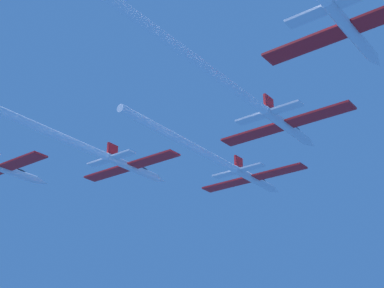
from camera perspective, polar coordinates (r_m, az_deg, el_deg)
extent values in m
cylinder|color=white|center=(88.22, 6.44, -3.66)|extent=(1.22, 11.10, 1.22)
cone|color=white|center=(93.78, 8.60, -4.80)|extent=(1.20, 2.44, 1.20)
ellipsoid|color=black|center=(90.38, 7.23, -3.78)|extent=(0.85, 2.22, 0.61)
cube|color=red|center=(90.18, 3.63, -4.23)|extent=(8.44, 2.44, 0.27)
cube|color=red|center=(85.57, 9.01, -2.85)|extent=(8.44, 2.44, 0.27)
cube|color=red|center=(85.23, 4.84, -1.90)|extent=(0.32, 2.00, 1.78)
cube|color=white|center=(85.77, 3.38, -3.17)|extent=(3.80, 1.47, 0.27)
cube|color=white|center=(83.28, 6.24, -2.40)|extent=(3.80, 1.47, 0.27)
cylinder|color=white|center=(74.44, -0.79, 0.18)|extent=(1.10, 24.88, 1.10)
cylinder|color=white|center=(85.84, -6.21, -2.45)|extent=(1.22, 11.10, 1.22)
cone|color=white|center=(90.51, -3.29, -3.72)|extent=(1.20, 2.44, 1.20)
ellipsoid|color=black|center=(87.68, -5.11, -2.61)|extent=(0.85, 2.22, 0.61)
cube|color=red|center=(88.68, -8.74, -3.03)|extent=(8.44, 2.44, 0.27)
cube|color=red|center=(82.42, -4.02, -1.59)|extent=(8.44, 2.44, 0.27)
cube|color=red|center=(83.52, -8.24, -0.59)|extent=(0.32, 2.00, 1.78)
cube|color=white|center=(84.50, -9.61, -1.88)|extent=(3.80, 1.47, 0.27)
cube|color=white|center=(81.14, -7.16, -1.08)|extent=(3.80, 1.47, 0.27)
cylinder|color=white|center=(75.20, -15.40, 1.59)|extent=(1.10, 24.16, 1.10)
cylinder|color=white|center=(71.23, 9.79, 1.80)|extent=(1.22, 11.10, 1.22)
cone|color=white|center=(76.80, 12.19, 0.02)|extent=(1.20, 2.44, 1.20)
ellipsoid|color=black|center=(73.43, 10.67, 1.49)|extent=(0.85, 2.22, 0.61)
cube|color=red|center=(72.86, 6.25, 0.95)|extent=(8.44, 2.44, 0.27)
cube|color=red|center=(68.97, 13.10, 3.00)|extent=(8.44, 2.44, 0.27)
cube|color=red|center=(68.39, 7.94, 4.23)|extent=(0.32, 2.00, 1.78)
cube|color=white|center=(68.62, 6.10, 2.61)|extent=(3.80, 1.47, 0.27)
cube|color=white|center=(66.49, 9.78, 3.77)|extent=(3.80, 1.47, 0.27)
cylinder|color=white|center=(56.34, -0.01, 8.93)|extent=(1.10, 28.87, 1.10)
cylinder|color=white|center=(87.75, -18.73, -2.53)|extent=(1.22, 11.10, 1.22)
cone|color=white|center=(91.36, -15.29, -3.81)|extent=(1.20, 2.44, 1.20)
ellipsoid|color=black|center=(89.19, -17.42, -2.69)|extent=(0.85, 2.22, 0.61)
cube|color=red|center=(83.70, -17.13, -1.70)|extent=(8.44, 2.44, 0.27)
cylinder|color=white|center=(56.57, 16.16, 11.15)|extent=(1.22, 11.10, 1.22)
cone|color=white|center=(62.04, 18.56, 8.09)|extent=(1.20, 2.44, 1.20)
ellipsoid|color=black|center=(58.80, 17.02, 10.40)|extent=(0.85, 2.22, 0.61)
cube|color=red|center=(57.57, 11.46, 9.92)|extent=(8.44, 2.44, 0.27)
cube|color=white|center=(53.72, 11.70, 12.73)|extent=(3.80, 1.47, 0.27)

